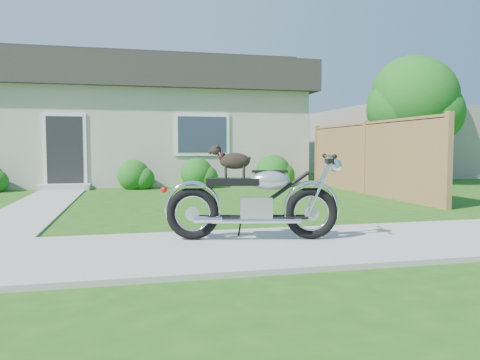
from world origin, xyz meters
name	(u,v)px	position (x,y,z in m)	size (l,w,h in m)	color
ground	(101,256)	(0.00, 0.00, 0.00)	(80.00, 80.00, 0.00)	#235114
sidewalk	(101,254)	(0.00, 0.00, 0.02)	(24.00, 2.20, 0.04)	#9E9B93
walkway	(40,205)	(-1.50, 5.00, 0.01)	(1.20, 8.00, 0.03)	#9E9B93
house	(120,121)	(0.00, 11.99, 2.16)	(12.60, 7.03, 4.50)	#ADA89D
fence	(366,158)	(6.30, 5.75, 0.94)	(0.12, 6.62, 1.90)	#9F6947
tree_near	(420,103)	(9.21, 7.73, 2.58)	(2.68, 2.63, 4.03)	#3D2B1C
tree_far	(416,100)	(10.76, 10.32, 2.97)	(3.02, 3.02, 4.63)	#3D2B1C
shrub_row	(176,174)	(1.65, 8.50, 0.41)	(9.05, 1.06, 1.06)	#1B5917
potted_plant_right	(186,176)	(1.94, 8.55, 0.34)	(0.38, 0.38, 0.69)	#3D711F
motorcycle_with_dog	(255,199)	(1.86, 0.31, 0.56)	(2.20, 0.78, 1.19)	black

